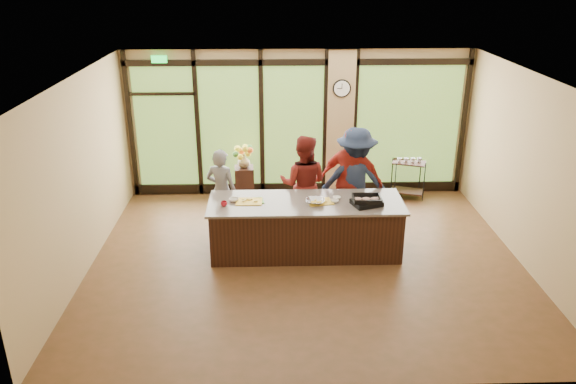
{
  "coord_description": "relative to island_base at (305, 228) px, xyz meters",
  "views": [
    {
      "loc": [
        -0.55,
        -8.13,
        4.53
      ],
      "look_at": [
        -0.29,
        0.4,
        1.05
      ],
      "focal_mm": 35.0,
      "sensor_mm": 36.0,
      "label": 1
    }
  ],
  "objects": [
    {
      "name": "flower_vase",
      "position": [
        -1.11,
        2.18,
        0.45
      ],
      "size": [
        0.32,
        0.32,
        0.26
      ],
      "primitive_type": "imported",
      "rotation": [
        0.0,
        0.0,
        0.32
      ],
      "color": "olive",
      "rests_on": "flower_stand"
    },
    {
      "name": "roasting_pan",
      "position": [
        0.97,
        -0.16,
        0.52
      ],
      "size": [
        0.54,
        0.48,
        0.08
      ],
      "primitive_type": "cube",
      "rotation": [
        0.0,
        0.0,
        0.35
      ],
      "color": "black",
      "rests_on": "countertop"
    },
    {
      "name": "wall_clock",
      "position": [
        0.85,
        2.57,
        1.81
      ],
      "size": [
        0.36,
        0.04,
        0.36
      ],
      "color": "black",
      "rests_on": "window_wall"
    },
    {
      "name": "cutting_board_right",
      "position": [
        0.23,
        -0.03,
        0.49
      ],
      "size": [
        0.45,
        0.38,
        0.01
      ],
      "primitive_type": "cube",
      "rotation": [
        0.0,
        0.0,
        0.21
      ],
      "color": "yellow",
      "rests_on": "countertop"
    },
    {
      "name": "flower_stand",
      "position": [
        -1.11,
        2.18,
        -0.06
      ],
      "size": [
        0.4,
        0.4,
        0.76
      ],
      "primitive_type": "cube",
      "rotation": [
        0.0,
        0.0,
        0.07
      ],
      "color": "black",
      "rests_on": "floor"
    },
    {
      "name": "bar_cart",
      "position": [
        2.24,
        2.27,
        0.09
      ],
      "size": [
        0.74,
        0.57,
        0.89
      ],
      "rotation": [
        0.0,
        0.0,
        -0.34
      ],
      "color": "black",
      "rests_on": "floor"
    },
    {
      "name": "prep_bowl_far",
      "position": [
        0.52,
        0.12,
        0.5
      ],
      "size": [
        0.14,
        0.14,
        0.03
      ],
      "primitive_type": "imported",
      "rotation": [
        0.0,
        0.0,
        -0.07
      ],
      "color": "silver",
      "rests_on": "countertop"
    },
    {
      "name": "ceiling",
      "position": [
        0.0,
        -0.3,
        2.56
      ],
      "size": [
        7.0,
        7.0,
        0.0
      ],
      "primitive_type": "plane",
      "rotation": [
        3.14,
        0.0,
        0.0
      ],
      "color": "white",
      "rests_on": "back_wall"
    },
    {
      "name": "cook_midleft",
      "position": [
        0.01,
        0.85,
        0.46
      ],
      "size": [
        0.99,
        0.84,
        1.79
      ],
      "primitive_type": "imported",
      "rotation": [
        0.0,
        0.0,
        2.94
      ],
      "color": "maroon",
      "rests_on": "floor"
    },
    {
      "name": "mixing_bowl",
      "position": [
        0.15,
        -0.08,
        0.52
      ],
      "size": [
        0.36,
        0.36,
        0.07
      ],
      "primitive_type": "imported",
      "rotation": [
        0.0,
        0.0,
        -0.19
      ],
      "color": "silver",
      "rests_on": "countertop"
    },
    {
      "name": "floor",
      "position": [
        0.0,
        -0.3,
        -0.44
      ],
      "size": [
        7.0,
        7.0,
        0.0
      ],
      "primitive_type": "plane",
      "color": "#4D361B",
      "rests_on": "ground"
    },
    {
      "name": "countertop",
      "position": [
        0.0,
        0.0,
        0.46
      ],
      "size": [
        3.2,
        1.1,
        0.04
      ],
      "primitive_type": "cube",
      "color": "#6E635B",
      "rests_on": "island_base"
    },
    {
      "name": "island_base",
      "position": [
        0.0,
        0.0,
        0.0
      ],
      "size": [
        3.1,
        1.0,
        0.88
      ],
      "primitive_type": "cube",
      "color": "black",
      "rests_on": "floor"
    },
    {
      "name": "right_wall",
      "position": [
        3.5,
        -0.3,
        1.06
      ],
      "size": [
        0.0,
        6.0,
        6.0
      ],
      "primitive_type": "plane",
      "rotation": [
        1.57,
        0.0,
        -1.57
      ],
      "color": "tan",
      "rests_on": "floor"
    },
    {
      "name": "prep_bowl_mid",
      "position": [
        0.47,
        -0.04,
        0.5
      ],
      "size": [
        0.17,
        0.17,
        0.04
      ],
      "primitive_type": "imported",
      "rotation": [
        0.0,
        0.0,
        0.29
      ],
      "color": "silver",
      "rests_on": "countertop"
    },
    {
      "name": "cutting_board_left",
      "position": [
        -0.88,
        0.05,
        0.49
      ],
      "size": [
        0.4,
        0.33,
        0.01
      ],
      "primitive_type": "cube",
      "rotation": [
        0.0,
        0.0,
        0.17
      ],
      "color": "#448F34",
      "rests_on": "countertop"
    },
    {
      "name": "cutting_board_center",
      "position": [
        -0.93,
        0.02,
        0.49
      ],
      "size": [
        0.43,
        0.33,
        0.01
      ],
      "primitive_type": "cube",
      "rotation": [
        0.0,
        0.0,
        -0.03
      ],
      "color": "yellow",
      "rests_on": "countertop"
    },
    {
      "name": "cook_right",
      "position": [
        0.93,
        0.82,
        0.52
      ],
      "size": [
        1.39,
        1.0,
        1.93
      ],
      "primitive_type": "imported",
      "rotation": [
        0.0,
        0.0,
        2.89
      ],
      "color": "#1A243B",
      "rests_on": "floor"
    },
    {
      "name": "window_wall",
      "position": [
        0.16,
        2.65,
        0.95
      ],
      "size": [
        6.9,
        0.12,
        3.0
      ],
      "color": "tan",
      "rests_on": "floor"
    },
    {
      "name": "red_ramekin",
      "position": [
        -1.33,
        -0.14,
        0.52
      ],
      "size": [
        0.11,
        0.11,
        0.08
      ],
      "primitive_type": "imported",
      "rotation": [
        0.0,
        0.0,
        0.08
      ],
      "color": "#AB1122",
      "rests_on": "countertop"
    },
    {
      "name": "cook_midright",
      "position": [
        0.85,
        0.81,
        0.52
      ],
      "size": [
        1.22,
        0.87,
        1.92
      ],
      "primitive_type": "imported",
      "rotation": [
        0.0,
        0.0,
        2.74
      ],
      "color": "maroon",
      "rests_on": "floor"
    },
    {
      "name": "back_wall",
      "position": [
        0.0,
        2.7,
        1.06
      ],
      "size": [
        7.0,
        0.0,
        7.0
      ],
      "primitive_type": "plane",
      "rotation": [
        1.57,
        0.0,
        0.0
      ],
      "color": "tan",
      "rests_on": "floor"
    },
    {
      "name": "cook_left",
      "position": [
        -1.45,
        0.83,
        0.34
      ],
      "size": [
        0.67,
        0.55,
        1.57
      ],
      "primitive_type": "imported",
      "rotation": [
        0.0,
        0.0,
        2.78
      ],
      "color": "slate",
      "rests_on": "floor"
    },
    {
      "name": "prep_bowl_near",
      "position": [
        -1.18,
        0.05,
        0.51
      ],
      "size": [
        0.21,
        0.21,
        0.05
      ],
      "primitive_type": "imported",
      "rotation": [
        0.0,
        0.0,
        -0.35
      ],
      "color": "silver",
      "rests_on": "countertop"
    },
    {
      "name": "left_wall",
      "position": [
        -3.5,
        -0.3,
        1.06
      ],
      "size": [
        0.0,
        6.0,
        6.0
      ],
      "primitive_type": "plane",
      "rotation": [
        1.57,
        0.0,
        1.57
      ],
      "color": "tan",
      "rests_on": "floor"
    }
  ]
}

